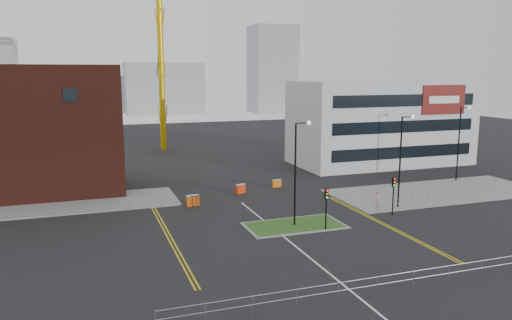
# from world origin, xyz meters

# --- Properties ---
(ground) EXTENTS (200.00, 200.00, 0.00)m
(ground) POSITION_xyz_m (0.00, 0.00, 0.00)
(ground) COLOR black
(ground) RESTS_ON ground
(pavement_left) EXTENTS (28.00, 8.00, 0.12)m
(pavement_left) POSITION_xyz_m (-20.00, 22.00, 0.06)
(pavement_left) COLOR slate
(pavement_left) RESTS_ON ground
(pavement_right) EXTENTS (24.00, 10.00, 0.12)m
(pavement_right) POSITION_xyz_m (22.00, 14.00, 0.06)
(pavement_right) COLOR slate
(pavement_right) RESTS_ON ground
(island_kerb) EXTENTS (8.60, 4.60, 0.08)m
(island_kerb) POSITION_xyz_m (2.00, 8.00, 0.04)
(island_kerb) COLOR slate
(island_kerb) RESTS_ON ground
(grass_island) EXTENTS (8.00, 4.00, 0.12)m
(grass_island) POSITION_xyz_m (2.00, 8.00, 0.06)
(grass_island) COLOR #294F1A
(grass_island) RESTS_ON ground
(brick_building) EXTENTS (24.20, 10.07, 14.24)m
(brick_building) POSITION_xyz_m (-22.97, 28.00, 6.85)
(brick_building) COLOR #4A1B12
(brick_building) RESTS_ON ground
(office_block) EXTENTS (25.00, 12.20, 12.00)m
(office_block) POSITION_xyz_m (26.01, 31.97, 6.00)
(office_block) COLOR #B9BCBE
(office_block) RESTS_ON ground
(streetlamp_island) EXTENTS (1.46, 0.36, 9.18)m
(streetlamp_island) POSITION_xyz_m (2.22, 8.00, 5.41)
(streetlamp_island) COLOR black
(streetlamp_island) RESTS_ON ground
(streetlamp_right_near) EXTENTS (1.46, 0.36, 9.18)m
(streetlamp_right_near) POSITION_xyz_m (14.22, 10.00, 5.41)
(streetlamp_right_near) COLOR black
(streetlamp_right_near) RESTS_ON ground
(streetlamp_right_far) EXTENTS (1.46, 0.36, 9.18)m
(streetlamp_right_far) POSITION_xyz_m (28.22, 18.00, 5.41)
(streetlamp_right_far) COLOR black
(streetlamp_right_far) RESTS_ON ground
(traffic_light_island) EXTENTS (0.28, 0.33, 3.65)m
(traffic_light_island) POSITION_xyz_m (4.00, 5.98, 2.57)
(traffic_light_island) COLOR black
(traffic_light_island) RESTS_ON ground
(traffic_light_right) EXTENTS (0.28, 0.33, 3.65)m
(traffic_light_right) POSITION_xyz_m (12.00, 7.98, 2.57)
(traffic_light_right) COLOR black
(traffic_light_right) RESTS_ON ground
(railing_front) EXTENTS (24.05, 0.05, 1.10)m
(railing_front) POSITION_xyz_m (0.00, -6.00, 0.78)
(railing_front) COLOR gray
(railing_front) RESTS_ON ground
(railing_left) EXTENTS (6.05, 0.05, 1.10)m
(railing_left) POSITION_xyz_m (-11.00, 18.00, 0.74)
(railing_left) COLOR gray
(railing_left) RESTS_ON ground
(railing_right) EXTENTS (19.05, 5.05, 1.10)m
(railing_right) POSITION_xyz_m (20.50, 11.50, 0.78)
(railing_right) COLOR gray
(railing_right) RESTS_ON ground
(centre_line) EXTENTS (0.15, 30.00, 0.01)m
(centre_line) POSITION_xyz_m (0.00, 2.00, 0.01)
(centre_line) COLOR silver
(centre_line) RESTS_ON ground
(yellow_left_a) EXTENTS (0.12, 24.00, 0.01)m
(yellow_left_a) POSITION_xyz_m (-9.00, 10.00, 0.01)
(yellow_left_a) COLOR gold
(yellow_left_a) RESTS_ON ground
(yellow_left_b) EXTENTS (0.12, 24.00, 0.01)m
(yellow_left_b) POSITION_xyz_m (-8.70, 10.00, 0.01)
(yellow_left_b) COLOR gold
(yellow_left_b) RESTS_ON ground
(yellow_right_a) EXTENTS (0.12, 20.00, 0.01)m
(yellow_right_a) POSITION_xyz_m (9.50, 6.00, 0.01)
(yellow_right_a) COLOR gold
(yellow_right_a) RESTS_ON ground
(yellow_right_b) EXTENTS (0.12, 20.00, 0.01)m
(yellow_right_b) POSITION_xyz_m (9.80, 6.00, 0.01)
(yellow_right_b) COLOR gold
(yellow_right_b) RESTS_ON ground
(skyline_b) EXTENTS (24.00, 12.00, 16.00)m
(skyline_b) POSITION_xyz_m (10.00, 130.00, 8.00)
(skyline_b) COLOR gray
(skyline_b) RESTS_ON ground
(skyline_c) EXTENTS (14.00, 12.00, 28.00)m
(skyline_c) POSITION_xyz_m (45.00, 125.00, 14.00)
(skyline_c) COLOR gray
(skyline_c) RESTS_ON ground
(skyline_d) EXTENTS (30.00, 12.00, 12.00)m
(skyline_d) POSITION_xyz_m (-8.00, 140.00, 6.00)
(skyline_d) COLOR gray
(skyline_d) RESTS_ON ground
(pedestrian) EXTENTS (0.70, 0.70, 1.64)m
(pedestrian) POSITION_xyz_m (12.29, 10.96, 0.82)
(pedestrian) COLOR #C9829D
(pedestrian) RESTS_ON ground
(barrier_left) EXTENTS (1.34, 0.59, 1.09)m
(barrier_left) POSITION_xyz_m (-5.01, 17.48, 0.59)
(barrier_left) COLOR #C3440A
(barrier_left) RESTS_ON ground
(barrier_mid) EXTENTS (1.28, 0.87, 1.03)m
(barrier_mid) POSITION_xyz_m (1.08, 20.80, 0.56)
(barrier_mid) COLOR red
(barrier_mid) RESTS_ON ground
(barrier_right) EXTENTS (1.10, 0.51, 0.89)m
(barrier_right) POSITION_xyz_m (6.00, 22.34, 0.48)
(barrier_right) COLOR orange
(barrier_right) RESTS_ON ground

